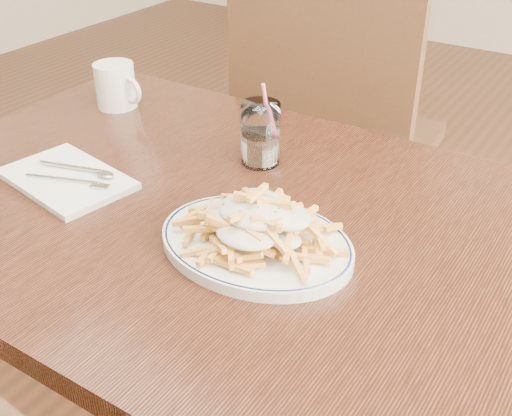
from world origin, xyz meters
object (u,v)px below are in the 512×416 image
Objects in this scene: chair_far at (333,126)px; loaded_fries at (256,218)px; table at (225,246)px; coffee_mug at (116,86)px; fries_plate at (256,243)px; water_glass at (260,137)px.

chair_far is 4.26× the size of loaded_fries.
loaded_fries is (0.11, -0.07, 0.13)m from table.
loaded_fries is at bearing -33.55° from table.
coffee_mug is at bearing 153.64° from table.
chair_far reaches higher than coffee_mug.
chair_far is 8.51× the size of coffee_mug.
chair_far reaches higher than table.
table is 1.16× the size of chair_far.
table is 9.91× the size of coffee_mug.
fries_plate is 0.62m from coffee_mug.
loaded_fries is 1.56× the size of water_glass.
coffee_mug is at bearing 152.12° from loaded_fries.
loaded_fries is at bearing 180.00° from fries_plate.
table is 3.38× the size of fries_plate.
coffee_mug is at bearing 172.43° from water_glass.
chair_far is 0.61m from water_glass.
loaded_fries is 0.28m from water_glass.
chair_far reaches higher than water_glass.
water_glass is 1.28× the size of coffee_mug.
chair_far is at bearing 108.74° from fries_plate.
loaded_fries is (-0.00, 0.00, 0.04)m from fries_plate.
coffee_mug is (-0.40, 0.05, -0.00)m from water_glass.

